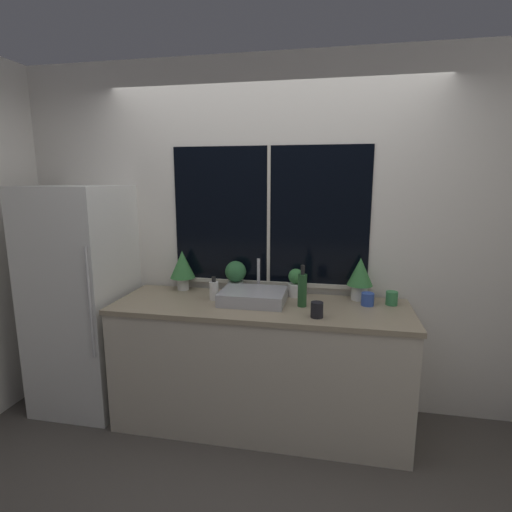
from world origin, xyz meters
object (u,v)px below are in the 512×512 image
at_px(mug_blue, 368,299).
at_px(mug_green, 392,298).
at_px(refrigerator, 83,298).
at_px(bottle_tall, 302,289).
at_px(potted_plant_center_left, 236,275).
at_px(sink, 253,296).
at_px(mug_black, 317,310).
at_px(potted_plant_center_right, 296,283).
at_px(potted_plant_far_right, 360,275).
at_px(potted_plant_far_left, 182,266).
at_px(soap_bottle, 214,290).

distance_m(mug_blue, mug_green, 0.17).
relative_size(refrigerator, bottle_tall, 5.95).
height_order(refrigerator, potted_plant_center_left, refrigerator).
bearing_deg(sink, potted_plant_center_left, 130.22).
bearing_deg(mug_green, mug_black, -144.21).
xyz_separation_m(potted_plant_center_right, mug_black, (0.18, -0.45, -0.05)).
bearing_deg(mug_green, potted_plant_center_right, 173.02).
distance_m(refrigerator, mug_black, 1.85).
bearing_deg(potted_plant_far_right, bottle_tall, -149.17).
xyz_separation_m(mug_blue, mug_green, (0.17, 0.05, 0.00)).
distance_m(potted_plant_center_right, bottle_tall, 0.25).
bearing_deg(mug_green, potted_plant_far_left, 176.97).
relative_size(potted_plant_center_left, mug_green, 2.61).
bearing_deg(mug_blue, mug_black, -136.73).
bearing_deg(sink, mug_black, -26.58).
relative_size(refrigerator, potted_plant_far_right, 5.57).
bearing_deg(soap_bottle, potted_plant_far_right, 11.24).
xyz_separation_m(potted_plant_far_right, bottle_tall, (-0.40, -0.24, -0.06)).
relative_size(potted_plant_center_right, bottle_tall, 0.72).
distance_m(potted_plant_far_left, mug_blue, 1.44).
xyz_separation_m(sink, mug_black, (0.47, -0.23, 0.00)).
height_order(mug_black, mug_blue, mug_black).
relative_size(potted_plant_far_right, soap_bottle, 1.81).
bearing_deg(sink, potted_plant_far_left, 160.72).
distance_m(potted_plant_far_left, potted_plant_center_left, 0.44).
bearing_deg(bottle_tall, sink, 176.36).
height_order(potted_plant_center_right, bottle_tall, bottle_tall).
bearing_deg(soap_bottle, sink, -1.53).
xyz_separation_m(soap_bottle, bottle_tall, (0.65, -0.03, 0.05)).
bearing_deg(mug_black, mug_green, 35.79).
distance_m(potted_plant_far_left, soap_bottle, 0.40).
bearing_deg(potted_plant_far_right, potted_plant_far_left, 180.00).
relative_size(refrigerator, potted_plant_center_left, 6.94).
bearing_deg(refrigerator, mug_green, 3.49).
distance_m(bottle_tall, mug_green, 0.64).
height_order(potted_plant_far_left, potted_plant_center_right, potted_plant_far_left).
xyz_separation_m(potted_plant_far_left, mug_green, (1.59, -0.08, -0.15)).
height_order(potted_plant_far_left, mug_blue, potted_plant_far_left).
bearing_deg(refrigerator, bottle_tall, -0.41).
bearing_deg(potted_plant_center_right, potted_plant_far_right, 0.00).
height_order(potted_plant_center_left, potted_plant_far_right, potted_plant_far_right).
xyz_separation_m(soap_bottle, mug_blue, (1.10, 0.08, -0.03)).
xyz_separation_m(potted_plant_far_left, potted_plant_center_left, (0.44, 0.00, -0.05)).
xyz_separation_m(potted_plant_center_right, mug_blue, (0.52, -0.13, -0.06)).
relative_size(soap_bottle, bottle_tall, 0.59).
bearing_deg(potted_plant_center_right, potted_plant_far_left, 180.00).
bearing_deg(potted_plant_center_left, mug_blue, -7.54).
bearing_deg(potted_plant_center_right, mug_blue, -14.15).
relative_size(potted_plant_center_right, mug_black, 2.09).
xyz_separation_m(mug_black, mug_blue, (0.34, 0.32, -0.01)).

